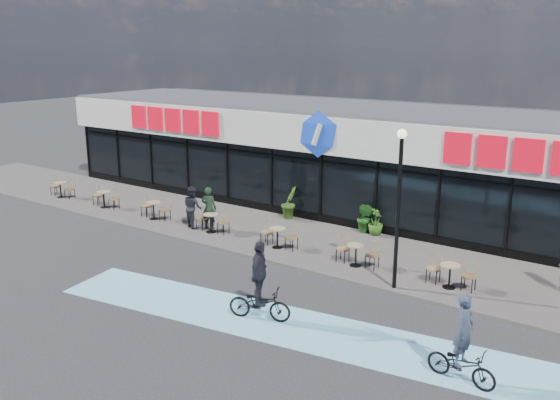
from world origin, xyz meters
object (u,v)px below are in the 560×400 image
at_px(lamp_post, 399,195).
at_px(cyclist_a, 260,290).
at_px(potted_plant_left, 289,202).
at_px(cyclist_b, 462,353).
at_px(potted_plant_mid, 365,218).
at_px(bistro_set_0, 62,188).
at_px(potted_plant_right, 375,221).
at_px(patron_left, 209,208).
at_px(patron_right, 193,207).

relative_size(lamp_post, cyclist_a, 2.18).
height_order(potted_plant_left, cyclist_b, cyclist_b).
bearing_deg(potted_plant_mid, cyclist_b, -51.47).
distance_m(bistro_set_0, cyclist_a, 16.40).
bearing_deg(cyclist_a, potted_plant_mid, 97.01).
xyz_separation_m(potted_plant_mid, potted_plant_right, (0.44, 0.01, -0.08)).
bearing_deg(cyclist_a, cyclist_b, 0.63).
height_order(lamp_post, cyclist_a, lamp_post).
distance_m(potted_plant_mid, patron_left, 6.20).
bearing_deg(cyclist_b, lamp_post, 130.84).
height_order(lamp_post, bistro_set_0, lamp_post).
relative_size(bistro_set_0, potted_plant_left, 1.14).
bearing_deg(patron_right, bistro_set_0, 21.13).
bearing_deg(cyclist_a, potted_plant_left, 119.10).
xyz_separation_m(bistro_set_0, cyclist_a, (15.63, -4.96, 0.30)).
xyz_separation_m(bistro_set_0, potted_plant_right, (15.05, 3.33, 0.07)).
height_order(potted_plant_right, patron_left, patron_left).
bearing_deg(potted_plant_mid, lamp_post, -53.63).
relative_size(potted_plant_left, potted_plant_right, 1.28).
height_order(patron_left, patron_right, patron_left).
distance_m(lamp_post, potted_plant_right, 5.71).
distance_m(lamp_post, cyclist_b, 5.58).
relative_size(potted_plant_left, patron_left, 0.78).
distance_m(lamp_post, patron_right, 9.55).
xyz_separation_m(lamp_post, patron_right, (-9.27, 1.06, -2.06)).
bearing_deg(lamp_post, bistro_set_0, 176.62).
bearing_deg(bistro_set_0, potted_plant_mid, 12.80).
distance_m(lamp_post, potted_plant_left, 8.40).
xyz_separation_m(lamp_post, bistro_set_0, (-17.83, 1.05, -2.45)).
relative_size(potted_plant_left, patron_right, 0.79).
relative_size(potted_plant_mid, patron_left, 0.70).
distance_m(bistro_set_0, potted_plant_left, 11.51).
height_order(potted_plant_mid, cyclist_b, cyclist_b).
distance_m(lamp_post, bistro_set_0, 18.03).
relative_size(potted_plant_mid, potted_plant_right, 1.14).
xyz_separation_m(potted_plant_mid, cyclist_a, (1.02, -8.28, 0.15)).
xyz_separation_m(lamp_post, potted_plant_mid, (-3.22, 4.37, -2.30)).
xyz_separation_m(potted_plant_right, cyclist_b, (6.10, -8.23, 0.09)).
height_order(cyclist_a, cyclist_b, cyclist_a).
height_order(bistro_set_0, potted_plant_right, potted_plant_right).
distance_m(potted_plant_left, potted_plant_right, 4.04).
distance_m(lamp_post, patron_left, 8.90).
bearing_deg(patron_left, lamp_post, 154.95).
bearing_deg(potted_plant_right, patron_right, -152.86).
bearing_deg(potted_plant_left, potted_plant_right, 0.09).
xyz_separation_m(potted_plant_right, patron_right, (-6.49, -3.33, 0.32)).
bearing_deg(cyclist_b, potted_plant_mid, 128.53).
relative_size(lamp_post, potted_plant_right, 4.60).
bearing_deg(potted_plant_right, potted_plant_left, -179.91).
bearing_deg(lamp_post, cyclist_b, -49.16).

